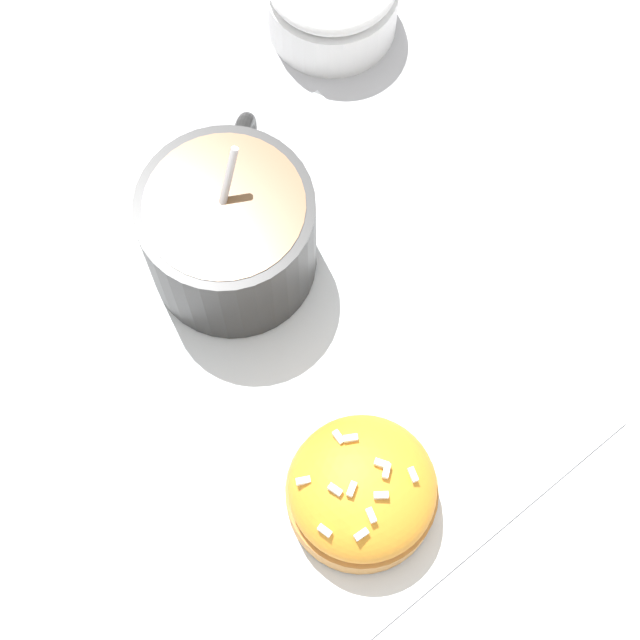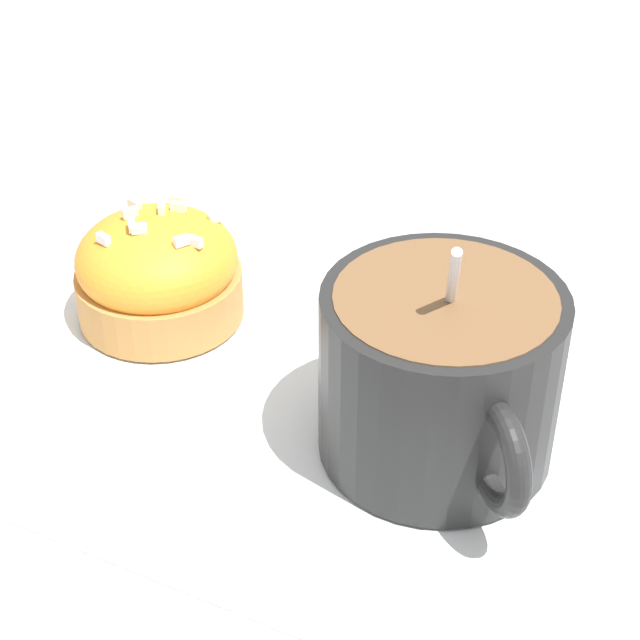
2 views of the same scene
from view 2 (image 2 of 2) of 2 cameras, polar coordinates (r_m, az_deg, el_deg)
The scene contains 4 objects.
ground_plane at distance 0.47m, azimuth -2.01°, elevation -3.56°, with size 3.00×3.00×0.00m, color #B2B2B7.
paper_napkin at distance 0.47m, azimuth -2.02°, elevation -3.42°, with size 0.30×0.27×0.00m.
coffee_cup at distance 0.42m, azimuth 6.71°, elevation -2.38°, with size 0.11×0.10×0.10m.
frosted_pastry at distance 0.50m, azimuth -8.63°, elevation 2.57°, with size 0.08×0.08×0.06m.
Camera 2 is at (0.22, -0.30, 0.30)m, focal length 60.00 mm.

